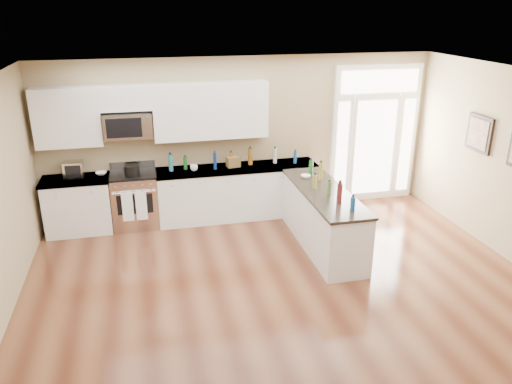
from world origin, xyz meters
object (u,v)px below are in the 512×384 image
at_px(stockpot, 132,170).
at_px(kitchen_range, 135,200).
at_px(toaster_oven, 74,169).
at_px(peninsula_cabinet, 323,220).

bearing_deg(stockpot, kitchen_range, 86.04).
bearing_deg(toaster_oven, peninsula_cabinet, -18.22).
distance_m(peninsula_cabinet, stockpot, 3.24).
bearing_deg(peninsula_cabinet, stockpot, 154.75).
relative_size(stockpot, toaster_oven, 0.81).
bearing_deg(toaster_oven, kitchen_range, -1.58).
xyz_separation_m(stockpot, toaster_oven, (-0.93, 0.18, 0.03)).
bearing_deg(toaster_oven, stockpot, -7.20).
height_order(kitchen_range, stockpot, stockpot).
height_order(kitchen_range, toaster_oven, toaster_oven).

